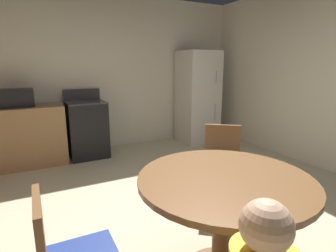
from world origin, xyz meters
TOP-DOWN VIEW (x-y plane):
  - ground_plane at (0.00, 0.00)m, footprint 14.00×14.00m
  - wall_back at (0.00, 2.94)m, footprint 5.48×0.12m
  - kitchen_counter at (-1.58, 2.54)m, footprint 1.72×0.60m
  - oven_range at (-0.37, 2.55)m, footprint 0.60×0.60m
  - refrigerator at (1.76, 2.49)m, footprint 0.68×0.68m
  - microwave at (-1.32, 2.54)m, footprint 0.44×0.32m
  - dining_table at (-0.03, -0.59)m, footprint 1.18×1.18m
  - chair_northeast at (0.59, 0.23)m, footprint 0.56×0.56m

SIDE VIEW (x-z plane):
  - ground_plane at x=0.00m, z-range 0.00..0.00m
  - kitchen_counter at x=-1.58m, z-range 0.00..0.90m
  - oven_range at x=-0.37m, z-range -0.08..1.02m
  - chair_northeast at x=0.59m, z-range 0.07..0.94m
  - dining_table at x=-0.03m, z-range 0.22..0.98m
  - refrigerator at x=1.76m, z-range 0.00..1.76m
  - microwave at x=-1.32m, z-range 0.90..1.16m
  - wall_back at x=0.00m, z-range 0.00..2.70m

